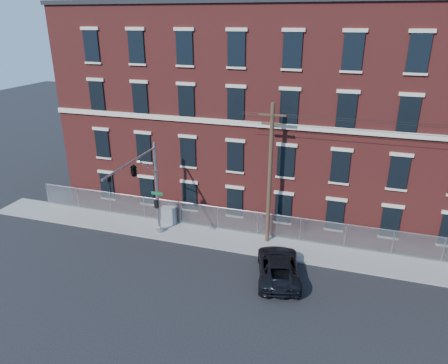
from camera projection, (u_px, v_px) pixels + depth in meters
name	position (u px, v px, depth m)	size (l,w,h in m)	color
ground	(216.00, 281.00, 25.39)	(140.00, 140.00, 0.00)	black
sidewalk	(418.00, 269.00, 26.46)	(65.00, 3.00, 0.12)	gray
mill_building	(422.00, 116.00, 31.39)	(55.30, 14.32, 16.30)	maroon
chain_link_fence	(418.00, 246.00, 27.25)	(59.06, 0.06, 1.85)	#A5A8AD
traffic_signal_mast	(140.00, 177.00, 27.00)	(0.90, 6.75, 7.00)	#9EA0A5
utility_pole_near	(270.00, 173.00, 27.82)	(1.80, 0.28, 10.00)	#493524
pickup_truck	(278.00, 266.00, 25.51)	(2.48, 5.38, 1.50)	black
utility_cabinet	(169.00, 215.00, 32.04)	(1.11, 0.55, 1.39)	gray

